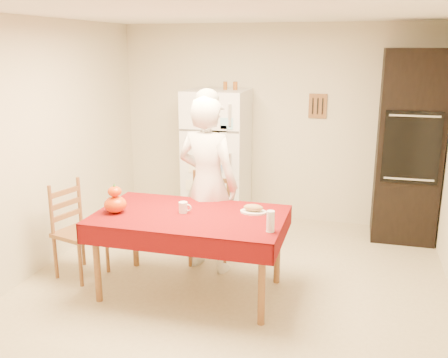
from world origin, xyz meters
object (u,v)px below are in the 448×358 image
at_px(chair_far, 210,213).
at_px(pumpkin_lower, 115,204).
at_px(refrigerator, 217,158).
at_px(bread_plate, 253,212).
at_px(coffee_mug, 183,207).
at_px(wine_glass, 270,221).
at_px(seated_woman, 208,185).
at_px(oven_cabinet, 409,147).
at_px(dining_table, 190,221).
at_px(chair_left, 75,226).

xyz_separation_m(chair_far, pumpkin_lower, (-0.62, -0.91, 0.33)).
height_order(refrigerator, bread_plate, refrigerator).
height_order(pumpkin_lower, bread_plate, pumpkin_lower).
relative_size(coffee_mug, wine_glass, 0.57).
distance_m(coffee_mug, bread_plate, 0.64).
bearing_deg(coffee_mug, seated_woman, 82.14).
xyz_separation_m(oven_cabinet, bread_plate, (-1.44, -1.79, -0.33)).
distance_m(chair_far, pumpkin_lower, 1.15).
relative_size(oven_cabinet, dining_table, 1.29).
height_order(chair_far, coffee_mug, chair_far).
relative_size(pumpkin_lower, wine_glass, 1.15).
bearing_deg(refrigerator, seated_woman, -77.72).
relative_size(pumpkin_lower, bread_plate, 0.85).
bearing_deg(refrigerator, dining_table, -81.17).
bearing_deg(chair_far, refrigerator, 93.70).
xyz_separation_m(refrigerator, wine_glass, (1.07, -2.16, -0.00)).
bearing_deg(pumpkin_lower, wine_glass, -4.25).
xyz_separation_m(chair_far, coffee_mug, (-0.02, -0.75, 0.30)).
distance_m(chair_left, pumpkin_lower, 0.67).
xyz_separation_m(oven_cabinet, wine_glass, (-1.21, -2.21, -0.25)).
bearing_deg(dining_table, seated_woman, 89.87).
distance_m(oven_cabinet, coffee_mug, 2.85).
distance_m(dining_table, pumpkin_lower, 0.69).
height_order(coffee_mug, wine_glass, wine_glass).
xyz_separation_m(dining_table, pumpkin_lower, (-0.66, -0.13, 0.15)).
relative_size(chair_far, wine_glass, 5.40).
relative_size(chair_left, bread_plate, 3.96).
distance_m(pumpkin_lower, wine_glass, 1.44).
bearing_deg(coffee_mug, bread_plate, 14.71).
bearing_deg(pumpkin_lower, dining_table, 11.13).
height_order(refrigerator, chair_far, refrigerator).
bearing_deg(chair_far, pumpkin_lower, -133.01).
bearing_deg(seated_woman, wine_glass, 147.99).
bearing_deg(dining_table, oven_cabinet, 44.90).
height_order(oven_cabinet, chair_left, oven_cabinet).
height_order(coffee_mug, bread_plate, coffee_mug).
bearing_deg(chair_far, bread_plate, -53.90).
xyz_separation_m(dining_table, coffee_mug, (-0.07, 0.02, 0.12)).
xyz_separation_m(refrigerator, oven_cabinet, (2.28, 0.05, 0.25)).
bearing_deg(refrigerator, oven_cabinet, 1.18).
bearing_deg(chair_left, bread_plate, -70.50).
height_order(dining_table, bread_plate, bread_plate).
bearing_deg(chair_left, seated_woman, -52.83).
relative_size(chair_far, seated_woman, 0.53).
distance_m(refrigerator, oven_cabinet, 2.29).
distance_m(oven_cabinet, wine_glass, 2.53).
xyz_separation_m(chair_left, pumpkin_lower, (0.56, -0.19, 0.33)).
xyz_separation_m(seated_woman, bread_plate, (0.54, -0.36, -0.12)).
xyz_separation_m(oven_cabinet, chair_far, (-2.03, -1.20, -0.59)).
distance_m(dining_table, bread_plate, 0.58).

